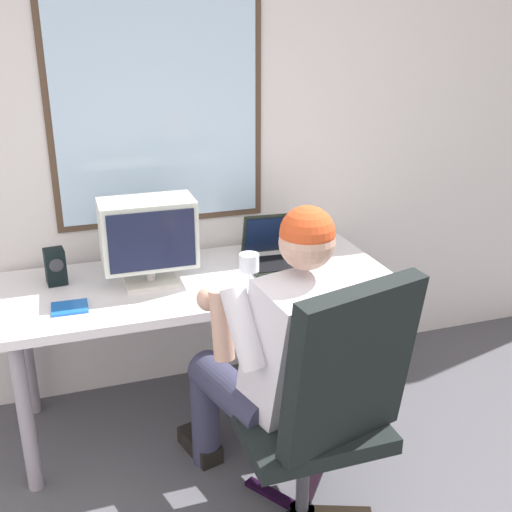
{
  "coord_description": "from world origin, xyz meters",
  "views": [
    {
      "loc": [
        -0.75,
        -0.62,
        1.81
      ],
      "look_at": [
        -0.03,
        1.52,
        0.94
      ],
      "focal_mm": 44.11,
      "sensor_mm": 36.0,
      "label": 1
    }
  ],
  "objects_px": {
    "desk": "(200,294)",
    "crt_monitor": "(148,234)",
    "desk_speaker": "(55,267)",
    "wine_glass": "(249,264)",
    "office_chair": "(327,399)",
    "laptop": "(278,250)",
    "cd_case": "(70,308)",
    "person_seated": "(282,350)"
  },
  "relations": [
    {
      "from": "laptop",
      "to": "person_seated",
      "type": "bearing_deg",
      "value": -109.44
    },
    {
      "from": "person_seated",
      "to": "crt_monitor",
      "type": "relative_size",
      "value": 3.09
    },
    {
      "from": "desk",
      "to": "cd_case",
      "type": "bearing_deg",
      "value": -165.97
    },
    {
      "from": "desk",
      "to": "cd_case",
      "type": "relative_size",
      "value": 11.69
    },
    {
      "from": "desk",
      "to": "wine_glass",
      "type": "distance_m",
      "value": 0.32
    },
    {
      "from": "person_seated",
      "to": "wine_glass",
      "type": "height_order",
      "value": "person_seated"
    },
    {
      "from": "wine_glass",
      "to": "office_chair",
      "type": "bearing_deg",
      "value": -85.67
    },
    {
      "from": "laptop",
      "to": "cd_case",
      "type": "relative_size",
      "value": 2.23
    },
    {
      "from": "person_seated",
      "to": "desk_speaker",
      "type": "height_order",
      "value": "person_seated"
    },
    {
      "from": "desk_speaker",
      "to": "cd_case",
      "type": "relative_size",
      "value": 1.07
    },
    {
      "from": "office_chair",
      "to": "crt_monitor",
      "type": "xyz_separation_m",
      "value": [
        -0.44,
        0.88,
        0.36
      ]
    },
    {
      "from": "crt_monitor",
      "to": "cd_case",
      "type": "height_order",
      "value": "crt_monitor"
    },
    {
      "from": "office_chair",
      "to": "person_seated",
      "type": "distance_m",
      "value": 0.28
    },
    {
      "from": "desk",
      "to": "office_chair",
      "type": "relative_size",
      "value": 1.61
    },
    {
      "from": "crt_monitor",
      "to": "desk_speaker",
      "type": "relative_size",
      "value": 2.56
    },
    {
      "from": "office_chair",
      "to": "wine_glass",
      "type": "bearing_deg",
      "value": 94.33
    },
    {
      "from": "office_chair",
      "to": "cd_case",
      "type": "xyz_separation_m",
      "value": [
        -0.79,
        0.73,
        0.13
      ]
    },
    {
      "from": "person_seated",
      "to": "laptop",
      "type": "relative_size",
      "value": 3.81
    },
    {
      "from": "office_chair",
      "to": "crt_monitor",
      "type": "bearing_deg",
      "value": 116.63
    },
    {
      "from": "office_chair",
      "to": "desk_speaker",
      "type": "height_order",
      "value": "office_chair"
    },
    {
      "from": "office_chair",
      "to": "person_seated",
      "type": "relative_size",
      "value": 0.86
    },
    {
      "from": "desk",
      "to": "person_seated",
      "type": "bearing_deg",
      "value": -74.97
    },
    {
      "from": "laptop",
      "to": "crt_monitor",
      "type": "bearing_deg",
      "value": -173.43
    },
    {
      "from": "person_seated",
      "to": "office_chair",
      "type": "bearing_deg",
      "value": -76.5
    },
    {
      "from": "crt_monitor",
      "to": "person_seated",
      "type": "bearing_deg",
      "value": -58.32
    },
    {
      "from": "wine_glass",
      "to": "desk_speaker",
      "type": "xyz_separation_m",
      "value": [
        -0.78,
        0.32,
        -0.03
      ]
    },
    {
      "from": "desk",
      "to": "wine_glass",
      "type": "height_order",
      "value": "wine_glass"
    },
    {
      "from": "crt_monitor",
      "to": "desk_speaker",
      "type": "distance_m",
      "value": 0.44
    },
    {
      "from": "person_seated",
      "to": "cd_case",
      "type": "relative_size",
      "value": 8.49
    },
    {
      "from": "desk",
      "to": "laptop",
      "type": "relative_size",
      "value": 5.25
    },
    {
      "from": "wine_glass",
      "to": "desk_speaker",
      "type": "bearing_deg",
      "value": 157.5
    },
    {
      "from": "crt_monitor",
      "to": "laptop",
      "type": "xyz_separation_m",
      "value": [
        0.62,
        0.07,
        -0.17
      ]
    },
    {
      "from": "crt_monitor",
      "to": "cd_case",
      "type": "bearing_deg",
      "value": -157.35
    },
    {
      "from": "office_chair",
      "to": "laptop",
      "type": "height_order",
      "value": "office_chair"
    },
    {
      "from": "crt_monitor",
      "to": "wine_glass",
      "type": "bearing_deg",
      "value": -25.65
    },
    {
      "from": "desk",
      "to": "crt_monitor",
      "type": "height_order",
      "value": "crt_monitor"
    },
    {
      "from": "laptop",
      "to": "cd_case",
      "type": "distance_m",
      "value": 1.0
    },
    {
      "from": "laptop",
      "to": "wine_glass",
      "type": "bearing_deg",
      "value": -131.51
    },
    {
      "from": "person_seated",
      "to": "wine_glass",
      "type": "bearing_deg",
      "value": 88.34
    },
    {
      "from": "desk_speaker",
      "to": "crt_monitor",
      "type": "bearing_deg",
      "value": -19.2
    },
    {
      "from": "desk_speaker",
      "to": "desk",
      "type": "bearing_deg",
      "value": -13.13
    },
    {
      "from": "office_chair",
      "to": "person_seated",
      "type": "height_order",
      "value": "person_seated"
    }
  ]
}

